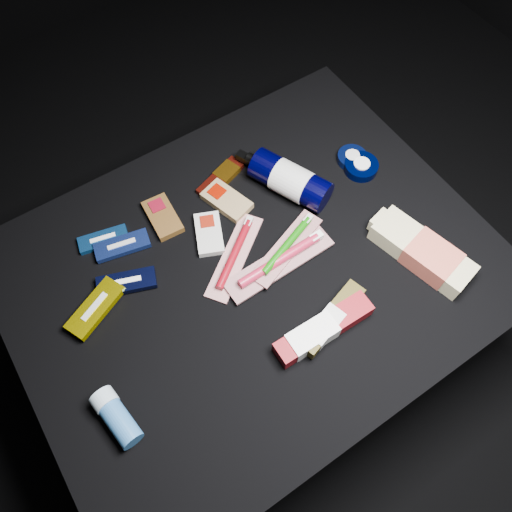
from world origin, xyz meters
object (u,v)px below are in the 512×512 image
lotion_bottle (290,180)px  toothpaste_carton_red (319,331)px  bodywash_bottle (423,253)px  deodorant_stick (116,416)px

lotion_bottle → toothpaste_carton_red: (-0.15, -0.31, -0.02)m
bodywash_bottle → lotion_bottle: bearing=100.5°
toothpaste_carton_red → deodorant_stick: bearing=171.1°
lotion_bottle → bodywash_bottle: size_ratio=0.98×
deodorant_stick → toothpaste_carton_red: size_ratio=0.54×
bodywash_bottle → toothpaste_carton_red: bearing=170.3°
toothpaste_carton_red → lotion_bottle: bearing=65.5°
toothpaste_carton_red → bodywash_bottle: bearing=4.8°
deodorant_stick → toothpaste_carton_red: deodorant_stick is taller
lotion_bottle → toothpaste_carton_red: size_ratio=1.11×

